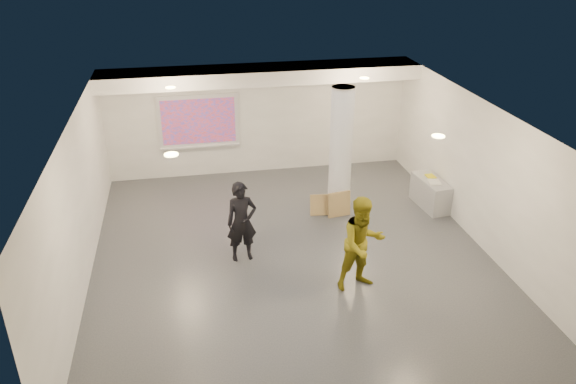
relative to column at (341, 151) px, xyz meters
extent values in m
cube|color=#383C41|center=(-1.50, -1.80, -1.50)|extent=(8.00, 9.00, 0.01)
cube|color=white|center=(-1.50, -1.80, 1.50)|extent=(8.00, 9.00, 0.01)
cube|color=silver|center=(-1.50, 2.70, 0.00)|extent=(8.00, 0.01, 3.00)
cube|color=silver|center=(-1.50, -6.30, 0.00)|extent=(8.00, 0.01, 3.00)
cube|color=silver|center=(-5.50, -1.80, 0.00)|extent=(0.01, 9.00, 3.00)
cube|color=silver|center=(2.50, -1.80, 0.00)|extent=(0.01, 9.00, 3.00)
cube|color=white|center=(-1.50, 2.15, 1.32)|extent=(8.00, 1.10, 0.36)
cylinder|color=#FFE885|center=(-3.70, 0.70, 1.48)|extent=(0.22, 0.22, 0.02)
cylinder|color=#FFE885|center=(0.70, 0.70, 1.48)|extent=(0.22, 0.22, 0.02)
cylinder|color=#FFE885|center=(-3.70, -3.30, 1.48)|extent=(0.22, 0.22, 0.02)
cylinder|color=#FFE885|center=(0.70, -3.30, 1.48)|extent=(0.22, 0.22, 0.02)
cylinder|color=silver|center=(0.00, 0.00, 0.00)|extent=(0.52, 0.52, 3.00)
cube|color=silver|center=(-3.10, 2.66, 0.05)|extent=(2.10, 0.06, 1.40)
cube|color=#0E43B7|center=(-3.10, 2.62, 0.05)|extent=(1.90, 0.01, 1.20)
cube|color=silver|center=(-3.10, 2.60, -0.65)|extent=(2.10, 0.08, 0.04)
cube|color=gray|center=(2.22, -0.25, -1.15)|extent=(0.61, 1.24, 0.70)
cube|color=silver|center=(2.21, -0.40, -0.79)|extent=(0.32, 0.39, 0.02)
cube|color=yellow|center=(2.25, -0.08, -0.79)|extent=(0.20, 0.27, 0.03)
cube|color=#9B7E4C|center=(-0.08, -0.32, -1.20)|extent=(0.56, 0.20, 0.60)
cube|color=#9B7E4C|center=(-0.50, -0.17, -1.25)|extent=(0.47, 0.21, 0.49)
imported|color=black|center=(-2.50, -1.74, -0.66)|extent=(0.65, 0.47, 1.68)
imported|color=olive|center=(-0.45, -3.13, -0.58)|extent=(1.01, 0.86, 1.84)
camera|label=1|loc=(-3.45, -11.54, 4.68)|focal=35.00mm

